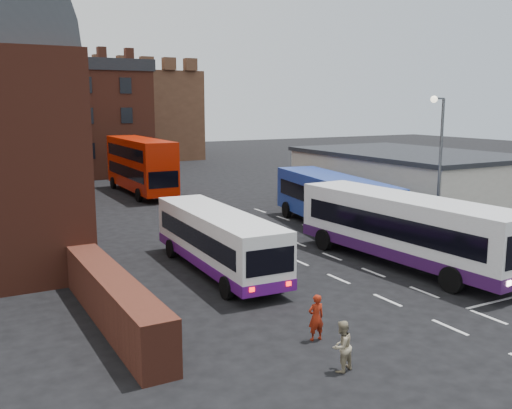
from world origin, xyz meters
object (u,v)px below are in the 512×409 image
bus_white_inbound (405,225)px  bus_white_outbound (217,237)px  pedestrian_red (316,317)px  pedestrian_beige (342,346)px  bus_blue (334,198)px  street_lamp (439,157)px  bus_red_double (140,165)px

bus_white_inbound → bus_white_outbound: bearing=-25.9°
pedestrian_red → pedestrian_beige: pedestrian_red is taller
bus_white_outbound → bus_blue: 11.30m
bus_blue → street_lamp: (2.34, -6.12, 2.97)m
street_lamp → pedestrian_beige: 17.20m
pedestrian_beige → pedestrian_red: bearing=-121.0°
bus_white_outbound → bus_blue: (10.22, 4.82, 0.27)m
bus_red_double → street_lamp: bearing=109.4°
bus_white_outbound → pedestrian_red: 8.72m
pedestrian_red → pedestrian_beige: 2.28m
street_lamp → pedestrian_red: 15.55m
bus_blue → pedestrian_red: 17.26m
bus_white_outbound → bus_red_double: (4.06, 24.07, 0.86)m
bus_white_inbound → pedestrian_red: 10.33m
bus_white_inbound → pedestrian_beige: (-9.45, -7.41, -1.22)m
street_lamp → pedestrian_red: street_lamp is taller
bus_white_inbound → street_lamp: bearing=-156.7°
bus_red_double → pedestrian_red: bus_red_double is taller
bus_white_inbound → street_lamp: (4.24, 2.14, 2.91)m
bus_white_outbound → bus_white_inbound: size_ratio=0.84×
bus_red_double → bus_white_outbound: bearing=81.3°
street_lamp → pedestrian_red: bearing=-150.6°
bus_white_inbound → bus_red_double: size_ratio=1.05×
pedestrian_red → bus_white_outbound: bearing=-88.4°
bus_red_double → bus_white_inbound: bearing=99.7°
bus_white_outbound → pedestrian_beige: size_ratio=6.79×
bus_white_inbound → bus_red_double: bus_red_double is taller
pedestrian_red → bus_blue: bearing=-123.6°
bus_white_inbound → bus_blue: bus_white_inbound is taller
bus_white_inbound → bus_blue: (1.90, 8.26, -0.05)m
bus_blue → pedestrian_beige: 19.38m
bus_white_outbound → street_lamp: bearing=-3.6°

